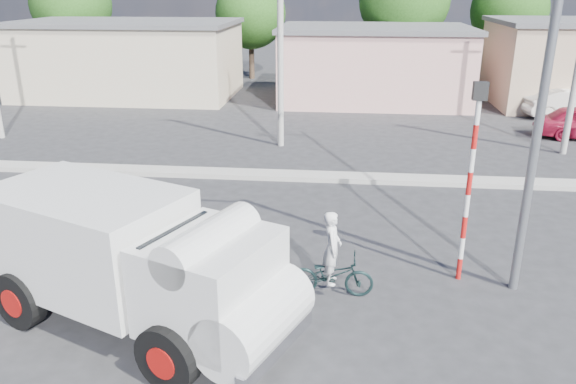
# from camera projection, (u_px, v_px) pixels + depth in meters

# --- Properties ---
(ground_plane) EXTENTS (120.00, 120.00, 0.00)m
(ground_plane) POSITION_uv_depth(u_px,v_px,m) (310.00, 306.00, 11.40)
(ground_plane) COLOR #29292B
(ground_plane) RESTS_ON ground
(median) EXTENTS (40.00, 0.80, 0.16)m
(median) POSITION_uv_depth(u_px,v_px,m) (326.00, 177.00, 18.83)
(median) COLOR #99968E
(median) RESTS_ON ground
(truck) EXTENTS (6.56, 4.47, 2.55)m
(truck) POSITION_uv_depth(u_px,v_px,m) (136.00, 260.00, 10.25)
(truck) COLOR black
(truck) RESTS_ON ground
(bicycle) EXTENTS (1.76, 0.62, 0.93)m
(bicycle) POSITION_uv_depth(u_px,v_px,m) (331.00, 275.00, 11.70)
(bicycle) COLOR black
(bicycle) RESTS_ON ground
(cyclist) EXTENTS (0.38, 0.58, 1.58)m
(cyclist) POSITION_uv_depth(u_px,v_px,m) (332.00, 261.00, 11.58)
(cyclist) COLOR white
(cyclist) RESTS_ON ground
(car_cream) EXTENTS (4.51, 2.26, 1.42)m
(car_cream) POSITION_uv_depth(u_px,v_px,m) (567.00, 103.00, 27.39)
(car_cream) COLOR beige
(car_cream) RESTS_ON ground
(traffic_pole) EXTENTS (0.28, 0.18, 4.36)m
(traffic_pole) POSITION_uv_depth(u_px,v_px,m) (471.00, 168.00, 11.59)
(traffic_pole) COLOR red
(traffic_pole) RESTS_ON ground
(streetlight) EXTENTS (2.34, 0.22, 9.00)m
(streetlight) POSITION_uv_depth(u_px,v_px,m) (541.00, 53.00, 10.39)
(streetlight) COLOR slate
(streetlight) RESTS_ON ground
(building_row) EXTENTS (37.80, 7.30, 4.44)m
(building_row) POSITION_uv_depth(u_px,v_px,m) (357.00, 61.00, 31.07)
(building_row) COLOR beige
(building_row) RESTS_ON ground
(tree_row) EXTENTS (43.62, 7.43, 8.42)m
(tree_row) POSITION_uv_depth(u_px,v_px,m) (400.00, 4.00, 35.83)
(tree_row) COLOR #38281E
(tree_row) RESTS_ON ground
(utility_poles) EXTENTS (35.40, 0.24, 8.00)m
(utility_poles) POSITION_uv_depth(u_px,v_px,m) (420.00, 44.00, 20.86)
(utility_poles) COLOR #99968E
(utility_poles) RESTS_ON ground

